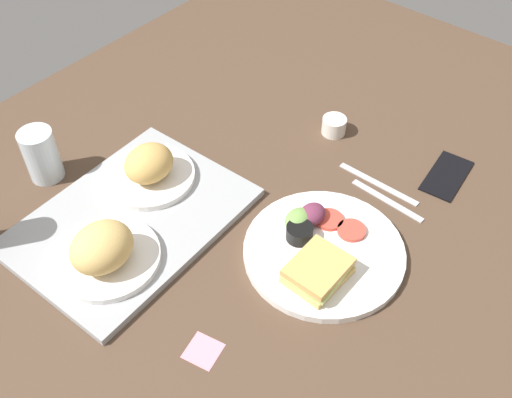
{
  "coord_description": "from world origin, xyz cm",
  "views": [
    {
      "loc": [
        -60.41,
        -48.92,
        89.56
      ],
      "look_at": [
        2.0,
        3.0,
        4.0
      ],
      "focal_mm": 41.54,
      "sensor_mm": 36.0,
      "label": 1
    }
  ],
  "objects": [
    {
      "name": "ground_plane",
      "position": [
        0.0,
        0.0,
        -1.5
      ],
      "size": [
        190.0,
        150.0,
        3.0
      ],
      "primitive_type": "cube",
      "color": "#4C3828"
    },
    {
      "name": "serving_tray",
      "position": [
        -16.06,
        20.59,
        0.8
      ],
      "size": [
        46.15,
        34.58,
        1.6
      ],
      "primitive_type": "cube",
      "rotation": [
        0.0,
        0.0,
        0.04
      ],
      "color": "#9EA0A3",
      "rests_on": "ground_plane"
    },
    {
      "name": "bread_plate_near",
      "position": [
        -26.66,
        15.04,
        5.4
      ],
      "size": [
        19.81,
        19.81,
        9.57
      ],
      "color": "white",
      "rests_on": "serving_tray"
    },
    {
      "name": "bread_plate_far",
      "position": [
        -6.15,
        25.12,
        4.83
      ],
      "size": [
        19.22,
        19.22,
        8.7
      ],
      "color": "white",
      "rests_on": "serving_tray"
    },
    {
      "name": "plate_with_salad",
      "position": [
        1.31,
        -13.5,
        1.62
      ],
      "size": [
        30.84,
        30.84,
        5.4
      ],
      "color": "white",
      "rests_on": "ground_plane"
    },
    {
      "name": "drinking_glass",
      "position": [
        -18.43,
        44.69,
        5.91
      ],
      "size": [
        7.19,
        7.19,
        11.81
      ],
      "primitive_type": "cylinder",
      "color": "silver",
      "rests_on": "ground_plane"
    },
    {
      "name": "espresso_cup",
      "position": [
        33.0,
        5.29,
        2.0
      ],
      "size": [
        5.6,
        5.6,
        4.0
      ],
      "primitive_type": "cylinder",
      "color": "silver",
      "rests_on": "ground_plane"
    },
    {
      "name": "fork",
      "position": [
        21.95,
        -15.9,
        0.25
      ],
      "size": [
        2.15,
        17.05,
        0.5
      ],
      "primitive_type": "cube",
      "rotation": [
        0.0,
        0.0,
        1.53
      ],
      "color": "#B7B7BC",
      "rests_on": "ground_plane"
    },
    {
      "name": "knife",
      "position": [
        24.95,
        -11.9,
        0.25
      ],
      "size": [
        1.48,
        19.01,
        0.5
      ],
      "primitive_type": "cube",
      "rotation": [
        0.0,
        0.0,
        1.58
      ],
      "color": "#B7B7BC",
      "rests_on": "ground_plane"
    },
    {
      "name": "cell_phone",
      "position": [
        36.53,
        -22.0,
        0.4
      ],
      "size": [
        15.07,
        8.67,
        0.8
      ],
      "primitive_type": "cube",
      "rotation": [
        0.0,
        0.0,
        0.1
      ],
      "color": "black",
      "rests_on": "ground_plane"
    },
    {
      "name": "sticky_note",
      "position": [
        -27.81,
        -10.27,
        0.06
      ],
      "size": [
        6.65,
        6.65,
        0.12
      ],
      "primitive_type": "cube",
      "rotation": [
        0.0,
        0.0,
        0.21
      ],
      "color": "pink",
      "rests_on": "ground_plane"
    }
  ]
}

